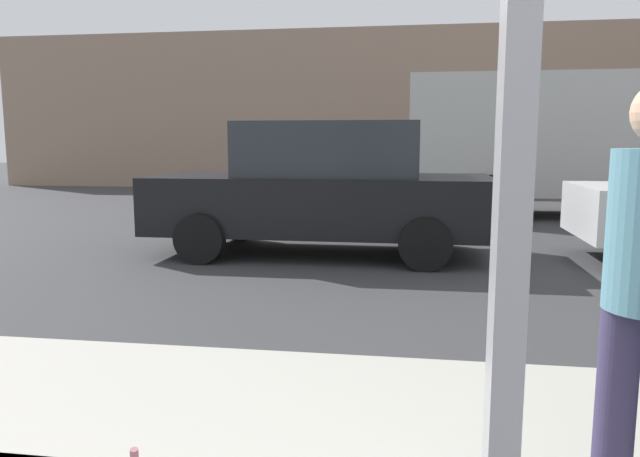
# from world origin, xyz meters

# --- Properties ---
(ground_plane) EXTENTS (60.00, 60.00, 0.00)m
(ground_plane) POSITION_xyz_m (0.00, 8.00, 0.00)
(ground_plane) COLOR #38383A
(building_facade_far) EXTENTS (28.00, 1.20, 4.98)m
(building_facade_far) POSITION_xyz_m (0.00, 18.78, 2.49)
(building_facade_far) COLOR gray
(building_facade_far) RESTS_ON ground
(parked_car_black) EXTENTS (4.51, 2.01, 1.78)m
(parked_car_black) POSITION_xyz_m (-1.35, 7.20, 0.90)
(parked_car_black) COLOR black
(parked_car_black) RESTS_ON ground
(box_truck) EXTENTS (6.86, 2.44, 2.82)m
(box_truck) POSITION_xyz_m (3.06, 12.13, 1.56)
(box_truck) COLOR beige
(box_truck) RESTS_ON ground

